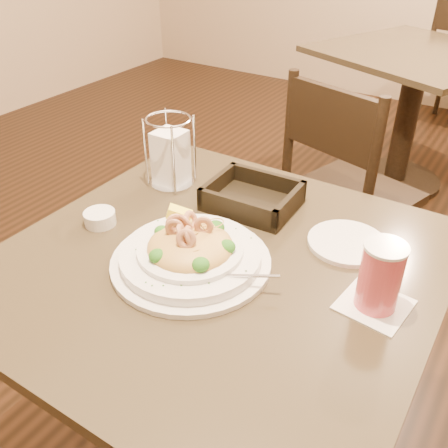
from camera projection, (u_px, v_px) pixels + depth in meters
The scene contains 9 objects.
main_table at pixel (220, 339), 1.21m from camera, with size 0.90×0.90×0.76m.
background_table at pixel (411, 97), 2.69m from camera, with size 1.18×1.18×0.76m.
dining_chair_near at pixel (344, 189), 1.88m from camera, with size 0.52×0.52×0.93m.
pasta_bowl at pixel (191, 252), 1.05m from camera, with size 0.37×0.34×0.11m.
drink_glass at pixel (380, 277), 0.92m from camera, with size 0.14×0.14×0.14m.
bread_basket at pixel (252, 199), 1.25m from camera, with size 0.22×0.19×0.06m.
napkin_caddy at pixel (171, 156), 1.32m from camera, with size 0.12×0.12×0.19m.
side_plate at pixel (347, 243), 1.12m from camera, with size 0.18×0.18×0.01m, color white.
butter_ramekin at pixel (100, 218), 1.19m from camera, with size 0.07×0.07×0.03m, color white.
Camera 1 is at (0.47, -0.72, 1.41)m, focal length 40.00 mm.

